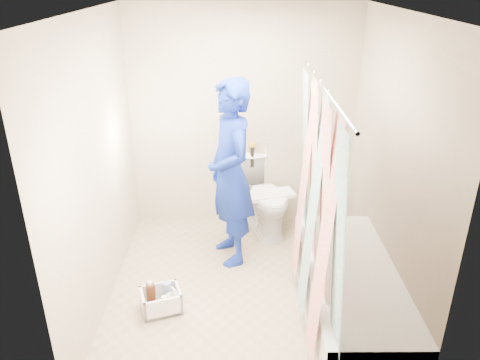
{
  "coord_description": "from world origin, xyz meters",
  "views": [
    {
      "loc": [
        -0.06,
        -3.5,
        2.67
      ],
      "look_at": [
        -0.04,
        0.24,
        0.98
      ],
      "focal_mm": 35.0,
      "sensor_mm": 36.0,
      "label": 1
    }
  ],
  "objects_px": {
    "bathtub": "(349,293)",
    "plumber": "(230,174)",
    "cleaning_caddy": "(162,301)",
    "toilet": "(266,195)"
  },
  "relations": [
    {
      "from": "bathtub",
      "to": "plumber",
      "type": "xyz_separation_m",
      "value": [
        -0.98,
        0.96,
        0.64
      ]
    },
    {
      "from": "plumber",
      "to": "cleaning_caddy",
      "type": "xyz_separation_m",
      "value": [
        -0.58,
        -0.83,
        -0.82
      ]
    },
    {
      "from": "toilet",
      "to": "bathtub",
      "type": "bearing_deg",
      "value": -84.31
    },
    {
      "from": "bathtub",
      "to": "toilet",
      "type": "bearing_deg",
      "value": 111.75
    },
    {
      "from": "bathtub",
      "to": "plumber",
      "type": "distance_m",
      "value": 1.51
    },
    {
      "from": "toilet",
      "to": "cleaning_caddy",
      "type": "xyz_separation_m",
      "value": [
        -0.95,
        -1.37,
        -0.33
      ]
    },
    {
      "from": "cleaning_caddy",
      "to": "toilet",
      "type": "bearing_deg",
      "value": 36.78
    },
    {
      "from": "toilet",
      "to": "plumber",
      "type": "xyz_separation_m",
      "value": [
        -0.38,
        -0.55,
        0.49
      ]
    },
    {
      "from": "cleaning_caddy",
      "to": "plumber",
      "type": "bearing_deg",
      "value": 36.61
    },
    {
      "from": "bathtub",
      "to": "plumber",
      "type": "bearing_deg",
      "value": 135.53
    }
  ]
}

